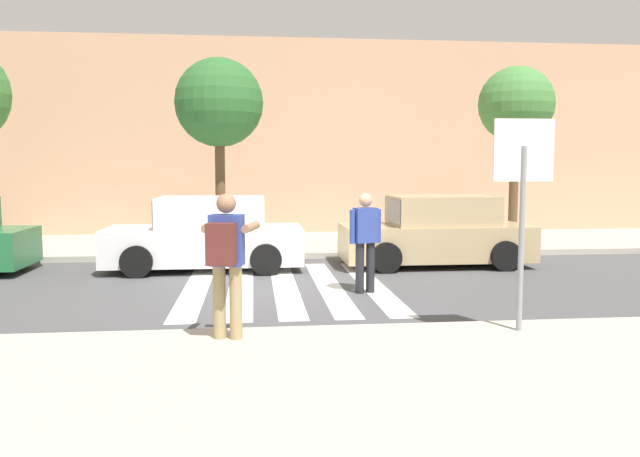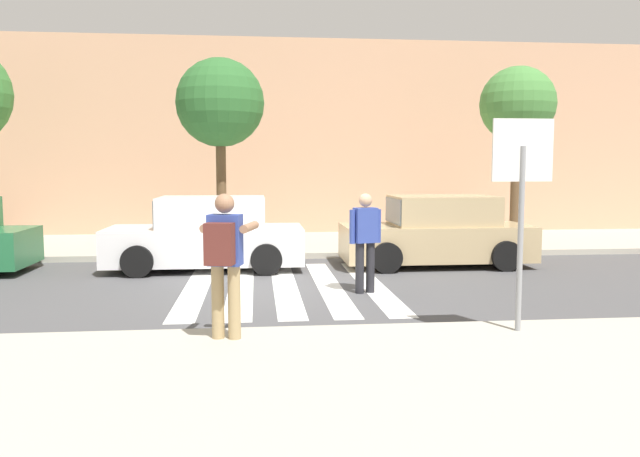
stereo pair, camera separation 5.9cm
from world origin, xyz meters
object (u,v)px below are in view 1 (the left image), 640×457
(photographer_with_backpack, at_px, (226,253))
(stop_sign, at_px, (523,177))
(pedestrian_crossing, at_px, (365,237))
(parked_car_white, at_px, (207,236))
(street_tree_center, at_px, (219,104))
(parked_car_tan, at_px, (437,233))
(street_tree_east, at_px, (516,106))

(photographer_with_backpack, bearing_deg, stop_sign, 0.43)
(pedestrian_crossing, height_order, parked_car_white, pedestrian_crossing)
(pedestrian_crossing, bearing_deg, street_tree_center, 119.65)
(photographer_with_backpack, distance_m, parked_car_white, 6.07)
(photographer_with_backpack, relative_size, pedestrian_crossing, 1.00)
(parked_car_tan, relative_size, street_tree_center, 0.89)
(parked_car_white, relative_size, street_tree_center, 0.89)
(street_tree_east, bearing_deg, pedestrian_crossing, -132.80)
(parked_car_white, height_order, parked_car_tan, same)
(street_tree_center, height_order, street_tree_east, street_tree_east)
(stop_sign, bearing_deg, parked_car_tan, 83.00)
(photographer_with_backpack, xyz_separation_m, parked_car_white, (-0.67, 6.02, -0.44))
(pedestrian_crossing, xyz_separation_m, parked_car_tan, (2.11, 2.81, -0.25))
(stop_sign, xyz_separation_m, street_tree_east, (3.56, 8.51, 1.71))
(pedestrian_crossing, bearing_deg, photographer_with_backpack, -124.83)
(parked_car_white, relative_size, street_tree_east, 0.88)
(parked_car_tan, xyz_separation_m, street_tree_east, (2.83, 2.53, 3.04))
(street_tree_center, bearing_deg, stop_sign, -62.80)
(parked_car_white, bearing_deg, photographer_with_backpack, -83.66)
(photographer_with_backpack, height_order, parked_car_white, photographer_with_backpack)
(pedestrian_crossing, bearing_deg, street_tree_east, 47.20)
(stop_sign, height_order, parked_car_white, stop_sign)
(photographer_with_backpack, height_order, parked_car_tan, photographer_with_backpack)
(street_tree_east, bearing_deg, parked_car_white, -162.14)
(parked_car_white, height_order, street_tree_east, street_tree_east)
(stop_sign, bearing_deg, street_tree_center, 117.20)
(stop_sign, bearing_deg, photographer_with_backpack, -179.57)
(pedestrian_crossing, bearing_deg, stop_sign, -66.67)
(pedestrian_crossing, xyz_separation_m, parked_car_white, (-2.90, 2.81, -0.25))
(parked_car_white, bearing_deg, stop_sign, -54.48)
(photographer_with_backpack, relative_size, parked_car_white, 0.42)
(photographer_with_backpack, bearing_deg, pedestrian_crossing, 55.17)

